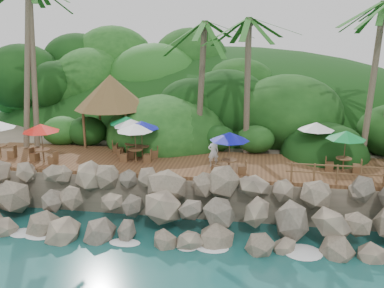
# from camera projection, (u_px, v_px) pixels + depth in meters

# --- Properties ---
(ground) EXTENTS (140.00, 140.00, 0.00)m
(ground) POSITION_uv_depth(u_px,v_px,m) (171.00, 250.00, 19.29)
(ground) COLOR #19514F
(ground) RESTS_ON ground
(land_base) EXTENTS (32.00, 25.20, 2.10)m
(land_base) POSITION_uv_depth(u_px,v_px,m) (212.00, 140.00, 34.25)
(land_base) COLOR gray
(land_base) RESTS_ON ground
(jungle_hill) EXTENTS (44.80, 28.00, 15.40)m
(jungle_hill) POSITION_uv_depth(u_px,v_px,m) (220.00, 131.00, 41.67)
(jungle_hill) COLOR #143811
(jungle_hill) RESTS_ON ground
(seawall) EXTENTS (29.00, 4.00, 2.30)m
(seawall) POSITION_uv_depth(u_px,v_px,m) (179.00, 209.00, 20.89)
(seawall) COLOR gray
(seawall) RESTS_ON ground
(terrace) EXTENTS (26.00, 5.00, 0.20)m
(terrace) POSITION_uv_depth(u_px,v_px,m) (192.00, 164.00, 24.43)
(terrace) COLOR brown
(terrace) RESTS_ON land_base
(jungle_foliage) EXTENTS (44.00, 16.00, 12.00)m
(jungle_foliage) POSITION_uv_depth(u_px,v_px,m) (210.00, 156.00, 33.58)
(jungle_foliage) COLOR #143811
(jungle_foliage) RESTS_ON ground
(foam_line) EXTENTS (25.20, 0.80, 0.06)m
(foam_line) POSITION_uv_depth(u_px,v_px,m) (172.00, 246.00, 19.56)
(foam_line) COLOR white
(foam_line) RESTS_ON ground
(palapa) EXTENTS (4.83, 4.83, 4.60)m
(palapa) POSITION_uv_depth(u_px,v_px,m) (111.00, 92.00, 27.54)
(palapa) COLOR brown
(palapa) RESTS_ON ground
(dining_clusters) EXTENTS (25.36, 5.29, 2.27)m
(dining_clusters) POSITION_uv_depth(u_px,v_px,m) (203.00, 131.00, 23.84)
(dining_clusters) COLOR brown
(dining_clusters) RESTS_ON terrace
(railing) EXTENTS (6.10, 0.10, 1.00)m
(railing) POSITION_uv_depth(u_px,v_px,m) (349.00, 173.00, 20.75)
(railing) COLOR brown
(railing) RESTS_ON terrace
(waiter) EXTENTS (0.69, 0.56, 1.65)m
(waiter) POSITION_uv_depth(u_px,v_px,m) (213.00, 152.00, 23.52)
(waiter) COLOR white
(waiter) RESTS_ON terrace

